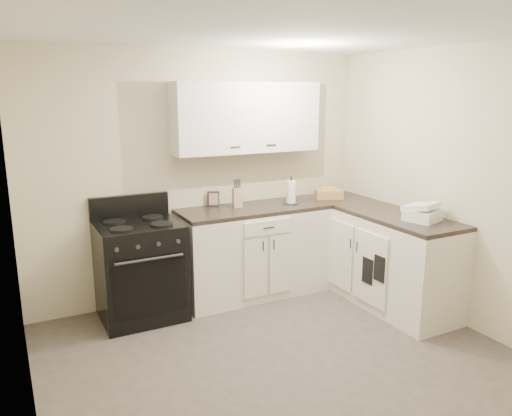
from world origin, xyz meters
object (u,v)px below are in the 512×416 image
stove (140,271)px  countertop_grill (422,215)px  knife_block (237,198)px  paper_towel (291,192)px  wicker_basket (329,194)px

stove → countertop_grill: (2.32, -1.18, 0.53)m
knife_block → paper_towel: paper_towel is taller
stove → paper_towel: paper_towel is taller
stove → wicker_basket: 2.21m
knife_block → paper_towel: (0.58, -0.09, 0.02)m
knife_block → countertop_grill: (1.27, -1.28, -0.05)m
stove → knife_block: knife_block is taller
wicker_basket → countertop_grill: 1.23m
paper_towel → knife_block: bearing=170.9°
wicker_basket → knife_block: bearing=176.9°
stove → paper_towel: bearing=0.1°
stove → countertop_grill: size_ratio=3.19×
wicker_basket → paper_towel: bearing=-176.2°
stove → knife_block: (1.05, 0.10, 0.58)m
knife_block → paper_towel: 0.59m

